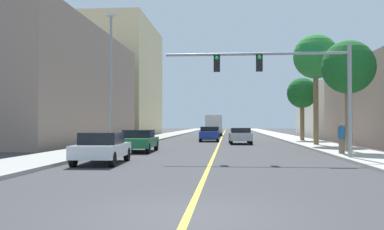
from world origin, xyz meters
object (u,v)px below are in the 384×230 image
(car_yellow, at_px, (208,133))
(pedestrian, at_px, (342,138))
(traffic_signal_mast, at_px, (289,74))
(car_white, at_px, (102,147))
(car_blue, at_px, (209,134))
(palm_far, at_px, (302,94))
(street_lamp, at_px, (111,74))
(car_silver, at_px, (240,135))
(car_green, at_px, (139,140))
(delivery_truck, at_px, (214,125))
(palm_near, at_px, (348,68))
(palm_mid, at_px, (316,58))
(car_black, at_px, (213,132))

(car_yellow, bearing_deg, pedestrian, -74.16)
(traffic_signal_mast, distance_m, car_white, 9.69)
(pedestrian, bearing_deg, car_blue, -25.20)
(palm_far, bearing_deg, car_white, -118.39)
(car_yellow, distance_m, car_blue, 6.53)
(traffic_signal_mast, xyz_separation_m, pedestrian, (3.14, 2.51, -3.22))
(street_lamp, bearing_deg, car_silver, 50.08)
(palm_far, bearing_deg, car_green, -129.23)
(car_silver, bearing_deg, delivery_truck, 95.05)
(palm_near, distance_m, palm_mid, 8.42)
(street_lamp, height_order, palm_far, street_lamp)
(car_silver, height_order, car_green, car_silver)
(car_silver, relative_size, pedestrian, 2.45)
(car_white, xyz_separation_m, car_black, (3.65, 36.27, -0.01))
(street_lamp, height_order, car_white, street_lamp)
(palm_far, relative_size, pedestrian, 3.59)
(car_yellow, xyz_separation_m, car_white, (-3.32, -30.44, 0.01))
(car_blue, height_order, car_green, car_blue)
(palm_mid, relative_size, pedestrian, 5.09)
(traffic_signal_mast, bearing_deg, pedestrian, 38.59)
(traffic_signal_mast, xyz_separation_m, palm_near, (4.04, 4.43, 0.83))
(car_blue, relative_size, pedestrian, 2.53)
(car_green, bearing_deg, palm_far, -130.52)
(car_white, relative_size, delivery_truck, 0.53)
(car_silver, bearing_deg, pedestrian, -71.26)
(car_green, bearing_deg, car_yellow, -99.75)
(car_white, bearing_deg, car_black, -97.93)
(car_black, height_order, car_blue, car_blue)
(traffic_signal_mast, height_order, palm_far, palm_far)
(traffic_signal_mast, distance_m, car_black, 34.06)
(palm_mid, bearing_deg, street_lamp, -154.71)
(car_blue, bearing_deg, palm_near, -64.02)
(delivery_truck, bearing_deg, palm_far, -67.98)
(car_yellow, distance_m, delivery_truck, 14.80)
(traffic_signal_mast, xyz_separation_m, car_white, (-8.61, -2.75, -3.48))
(street_lamp, height_order, palm_near, street_lamp)
(car_white, bearing_deg, car_yellow, -98.41)
(car_white, bearing_deg, palm_near, -152.58)
(street_lamp, bearing_deg, pedestrian, -13.56)
(palm_mid, distance_m, car_white, 20.71)
(car_silver, xyz_separation_m, car_green, (-6.66, -10.95, -0.02))
(traffic_signal_mast, height_order, car_yellow, traffic_signal_mast)
(palm_mid, bearing_deg, pedestrian, -93.73)
(street_lamp, relative_size, car_blue, 2.07)
(car_silver, relative_size, car_blue, 0.97)
(car_black, bearing_deg, delivery_truck, 91.73)
(palm_near, bearing_deg, delivery_truck, 103.57)
(car_white, distance_m, car_green, 7.94)
(car_silver, height_order, pedestrian, pedestrian)
(pedestrian, bearing_deg, car_silver, -27.96)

